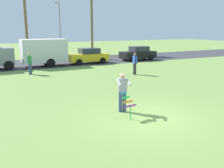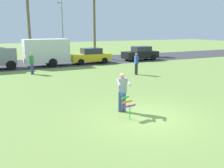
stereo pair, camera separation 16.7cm
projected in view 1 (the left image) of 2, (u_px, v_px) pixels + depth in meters
The scene contains 10 objects.
ground_plane at pixel (147, 117), 10.25m from camera, with size 120.00×120.00×0.00m, color olive.
road_strip at pixel (46, 63), 26.60m from camera, with size 120.00×8.00×0.01m, color #38383D.
person_kite_flyer at pixel (123, 91), 10.75m from camera, with size 0.67×0.74×1.73m.
kite_held at pixel (128, 102), 10.02m from camera, with size 0.52×0.66×1.04m.
parked_truck_grey_van at pixel (35, 52), 23.58m from camera, with size 6.72×2.17×2.62m.
parked_car_yellow at pixel (88, 56), 26.11m from camera, with size 4.20×1.84×1.60m.
parked_car_black at pixel (138, 53), 28.89m from camera, with size 4.24×1.91×1.60m.
streetlight_pole at pixel (60, 25), 31.22m from camera, with size 0.24×1.65×7.00m.
person_walker_near at pixel (30, 63), 19.73m from camera, with size 0.38×0.49×1.73m.
person_walker_far at pixel (135, 63), 19.67m from camera, with size 0.25×0.57×1.73m.
Camera 1 is at (-5.71, -7.98, 3.57)m, focal length 39.81 mm.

